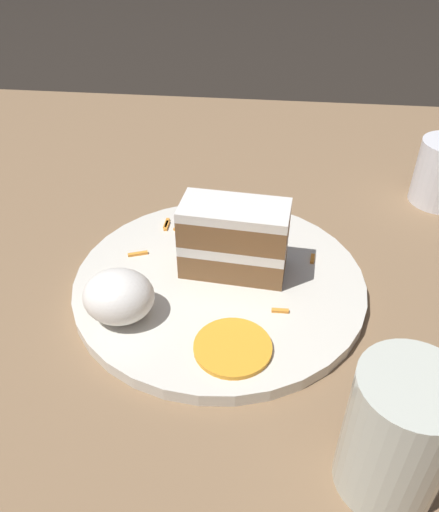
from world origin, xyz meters
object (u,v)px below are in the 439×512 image
object	(u,v)px
cake_slice	(234,239)
orange_garnish	(233,347)
drinking_glass	(395,441)
plate	(219,282)
cream_dollop	(119,296)

from	to	relation	value
cake_slice	orange_garnish	size ratio (longest dim) A/B	1.60
cake_slice	drinking_glass	distance (m)	0.24
plate	drinking_glass	world-z (taller)	drinking_glass
plate	orange_garnish	bearing A→B (deg)	103.21
drinking_glass	plate	bearing A→B (deg)	-54.38
orange_garnish	cake_slice	bearing A→B (deg)	-85.04
cream_dollop	orange_garnish	world-z (taller)	cream_dollop
cake_slice	drinking_glass	xyz separation A→B (m)	(-0.13, 0.21, -0.01)
cake_slice	orange_garnish	distance (m)	0.12
plate	cake_slice	size ratio (longest dim) A/B	2.70
cream_dollop	orange_garnish	size ratio (longest dim) A/B	0.95
cake_slice	cream_dollop	bearing A→B (deg)	134.45
cake_slice	drinking_glass	bearing A→B (deg)	-144.12
cream_dollop	drinking_glass	xyz separation A→B (m)	(-0.22, 0.13, 0.01)
plate	cake_slice	bearing A→B (deg)	-131.51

